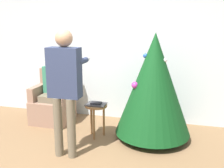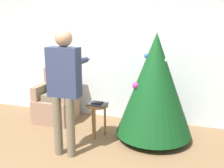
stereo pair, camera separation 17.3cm
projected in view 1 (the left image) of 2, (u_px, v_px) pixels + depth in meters
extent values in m
cube|color=silver|center=(111.00, 49.00, 4.98)|extent=(8.00, 0.06, 2.70)
cylinder|color=brown|center=(152.00, 135.00, 4.32)|extent=(0.10, 0.10, 0.10)
cone|color=#0F4219|center=(154.00, 84.00, 4.11)|extent=(1.21, 1.21, 1.61)
sphere|color=#B23399|center=(135.00, 85.00, 4.04)|extent=(0.11, 0.11, 0.11)
sphere|color=#2856B2|center=(145.00, 56.00, 4.03)|extent=(0.08, 0.08, 0.08)
sphere|color=white|center=(165.00, 60.00, 3.95)|extent=(0.06, 0.06, 0.06)
cube|color=#93705B|center=(53.00, 111.00, 4.97)|extent=(0.69, 0.66, 0.44)
cube|color=#93705B|center=(58.00, 82.00, 5.10)|extent=(0.69, 0.14, 0.55)
cube|color=#93705B|center=(38.00, 92.00, 4.96)|extent=(0.12, 0.59, 0.26)
cube|color=#93705B|center=(66.00, 94.00, 4.82)|extent=(0.12, 0.59, 0.26)
cylinder|color=#6B604C|center=(43.00, 114.00, 4.81)|extent=(0.11, 0.11, 0.44)
cylinder|color=#6B604C|center=(53.00, 115.00, 4.76)|extent=(0.11, 0.11, 0.44)
cube|color=#6B604C|center=(51.00, 97.00, 4.86)|extent=(0.32, 0.40, 0.12)
cube|color=#337A5B|center=(54.00, 79.00, 4.93)|extent=(0.36, 0.20, 0.50)
sphere|color=tan|center=(53.00, 61.00, 4.85)|extent=(0.20, 0.20, 0.20)
cylinder|color=#6B604C|center=(58.00, 127.00, 3.67)|extent=(0.12, 0.12, 0.86)
cylinder|color=#6B604C|center=(71.00, 128.00, 3.62)|extent=(0.12, 0.12, 0.86)
cube|color=#2D3856|center=(64.00, 73.00, 3.52)|extent=(0.44, 0.20, 0.68)
sphere|color=tan|center=(64.00, 38.00, 3.45)|extent=(0.23, 0.23, 0.23)
cylinder|color=#2D3856|center=(57.00, 60.00, 3.71)|extent=(0.08, 0.30, 0.08)
cylinder|color=#2D3856|center=(82.00, 61.00, 3.62)|extent=(0.08, 0.30, 0.08)
cube|color=white|center=(87.00, 59.00, 3.80)|extent=(0.04, 0.14, 0.04)
cylinder|color=olive|center=(96.00, 106.00, 4.26)|extent=(0.36, 0.36, 0.03)
cylinder|color=olive|center=(94.00, 124.00, 4.21)|extent=(0.04, 0.04, 0.52)
cylinder|color=olive|center=(104.00, 121.00, 4.36)|extent=(0.04, 0.04, 0.52)
cylinder|color=olive|center=(91.00, 119.00, 4.42)|extent=(0.04, 0.04, 0.52)
cube|color=#38383D|center=(96.00, 104.00, 4.26)|extent=(0.32, 0.24, 0.02)
cube|color=black|center=(96.00, 103.00, 4.25)|extent=(0.17, 0.13, 0.02)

